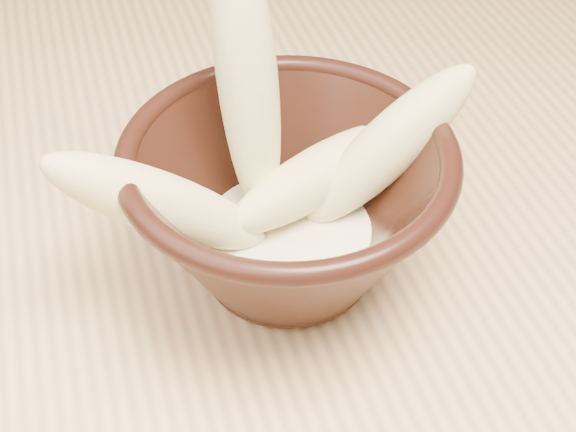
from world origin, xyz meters
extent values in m
cube|color=#E4BA7D|center=(0.00, 0.00, 0.73)|extent=(1.20, 0.80, 0.04)
cylinder|color=black|center=(-0.23, -0.06, 0.76)|extent=(0.09, 0.09, 0.01)
cylinder|color=black|center=(-0.23, -0.06, 0.78)|extent=(0.09, 0.09, 0.01)
torus|color=black|center=(-0.23, -0.06, 0.86)|extent=(0.21, 0.21, 0.01)
cylinder|color=beige|center=(-0.23, -0.06, 0.79)|extent=(0.12, 0.12, 0.02)
ellipsoid|color=#D1C77B|center=(-0.24, -0.01, 0.88)|extent=(0.04, 0.10, 0.20)
ellipsoid|color=#D1C77B|center=(-0.31, -0.05, 0.84)|extent=(0.15, 0.05, 0.12)
ellipsoid|color=#D1C77B|center=(-0.16, -0.05, 0.84)|extent=(0.14, 0.05, 0.12)
ellipsoid|color=#D1C77B|center=(-0.20, -0.04, 0.82)|extent=(0.15, 0.09, 0.05)
camera|label=1|loc=(-0.34, -0.42, 1.16)|focal=50.00mm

